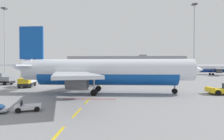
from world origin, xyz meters
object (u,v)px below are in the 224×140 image
object	(u,v)px
catering_truck	(28,80)
apron_light_mast_far	(194,33)
apron_light_mast_near	(5,35)
airliner_foreground	(104,72)
airliner_mid_left	(209,68)
ground_power_truck	(0,78)

from	to	relation	value
catering_truck	apron_light_mast_far	size ratio (longest dim) A/B	0.24
apron_light_mast_near	airliner_foreground	bearing A→B (deg)	-42.83
airliner_mid_left	apron_light_mast_near	xyz separation A→B (m)	(-99.15, -34.05, 13.86)
airliner_foreground	apron_light_mast_far	xyz separation A→B (m)	(33.40, 42.97, 14.48)
airliner_mid_left	catering_truck	xyz separation A→B (m)	(-74.19, -64.75, -2.15)
airliner_mid_left	apron_light_mast_far	size ratio (longest dim) A/B	1.10
airliner_mid_left	apron_light_mast_near	bearing A→B (deg)	-161.05
airliner_mid_left	apron_light_mast_near	world-z (taller)	apron_light_mast_near
apron_light_mast_near	apron_light_mast_far	bearing A→B (deg)	1.54
catering_truck	ground_power_truck	size ratio (longest dim) A/B	1.01
catering_truck	airliner_foreground	bearing A→B (deg)	-28.00
airliner_mid_left	airliner_foreground	bearing A→B (deg)	-126.30
ground_power_truck	apron_light_mast_near	distance (m)	33.82
ground_power_truck	apron_light_mast_near	size ratio (longest dim) A/B	0.25
airliner_mid_left	apron_light_mast_near	distance (m)	105.74
apron_light_mast_near	apron_light_mast_far	world-z (taller)	apron_light_mast_far
airliner_mid_left	apron_light_mast_far	world-z (taller)	apron_light_mast_far
ground_power_truck	apron_light_mast_near	bearing A→B (deg)	120.07
catering_truck	apron_light_mast_far	bearing A→B (deg)	31.96
airliner_mid_left	ground_power_truck	bearing A→B (deg)	-144.61
airliner_mid_left	catering_truck	bearing A→B (deg)	-138.89
catering_truck	ground_power_truck	world-z (taller)	same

